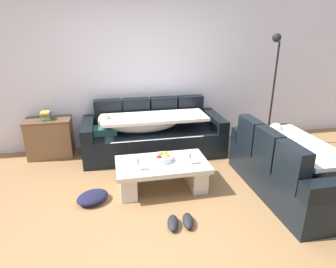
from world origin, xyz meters
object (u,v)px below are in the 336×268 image
fruit_bowl (162,157)px  wine_glass_near_right (189,156)px  book_stack_on_cabinet (46,116)px  pair_of_shoes (180,222)px  open_magazine (185,159)px  crumpled_garment (93,197)px  coffee_table (162,172)px  floor_lamp (273,85)px  side_cabinet (50,138)px  couch_along_wall (152,135)px  couch_near_window (290,168)px  wine_glass_near_left (137,161)px

fruit_bowl → wine_glass_near_right: 0.36m
book_stack_on_cabinet → pair_of_shoes: size_ratio=0.64×
open_magazine → crumpled_garment: 1.28m
book_stack_on_cabinet → open_magazine: bearing=-35.2°
coffee_table → floor_lamp: size_ratio=0.62×
book_stack_on_cabinet → pair_of_shoes: (1.68, -2.22, -0.66)m
open_magazine → book_stack_on_cabinet: book_stack_on_cabinet is taller
wine_glass_near_right → book_stack_on_cabinet: book_stack_on_cabinet is taller
side_cabinet → pair_of_shoes: 2.79m
couch_along_wall → floor_lamp: (2.04, -0.16, 0.78)m
fruit_bowl → open_magazine: size_ratio=1.00×
open_magazine → pair_of_shoes: bearing=-114.3°
couch_along_wall → open_magazine: (0.27, -1.15, 0.05)m
couch_near_window → crumpled_garment: size_ratio=4.55×
crumpled_garment → pair_of_shoes: bearing=-35.1°
book_stack_on_cabinet → crumpled_garment: book_stack_on_cabinet is taller
wine_glass_near_right → book_stack_on_cabinet: bearing=142.4°
wine_glass_near_left → floor_lamp: 2.76m
side_cabinet → crumpled_garment: 1.72m
open_magazine → fruit_bowl: bearing=167.4°
fruit_bowl → floor_lamp: bearing=24.8°
pair_of_shoes → crumpled_garment: 1.17m
couch_along_wall → coffee_table: (-0.04, -1.18, -0.09)m
couch_near_window → wine_glass_near_right: (-1.28, 0.30, 0.16)m
couch_near_window → fruit_bowl: bearing=73.4°
couch_along_wall → side_cabinet: couch_along_wall is taller
couch_along_wall → floor_lamp: floor_lamp is taller
book_stack_on_cabinet → pair_of_shoes: book_stack_on_cabinet is taller
book_stack_on_cabinet → couch_along_wall: bearing=-7.6°
side_cabinet → floor_lamp: size_ratio=0.37×
wine_glass_near_right → crumpled_garment: 1.31m
wine_glass_near_right → open_magazine: bearing=96.3°
open_magazine → side_cabinet: side_cabinet is taller
fruit_bowl → wine_glass_near_right: bearing=-28.8°
wine_glass_near_left → couch_along_wall: bearing=73.9°
couch_near_window → coffee_table: (-1.61, 0.41, -0.10)m
floor_lamp → crumpled_garment: floor_lamp is taller
book_stack_on_cabinet → floor_lamp: 3.76m
wine_glass_near_left → crumpled_garment: size_ratio=0.42×
book_stack_on_cabinet → couch_near_window: bearing=-29.3°
floor_lamp → pair_of_shoes: floor_lamp is taller
wine_glass_near_left → couch_near_window: bearing=-7.9°
wine_glass_near_left → floor_lamp: bearing=25.6°
couch_near_window → wine_glass_near_left: couch_near_window is taller
wine_glass_near_right → crumpled_garment: size_ratio=0.42×
couch_along_wall → coffee_table: bearing=-92.1°
open_magazine → side_cabinet: 2.37m
pair_of_shoes → wine_glass_near_right: bearing=68.2°
wine_glass_near_right → open_magazine: size_ratio=0.59×
fruit_bowl → book_stack_on_cabinet: (-1.65, 1.34, 0.28)m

